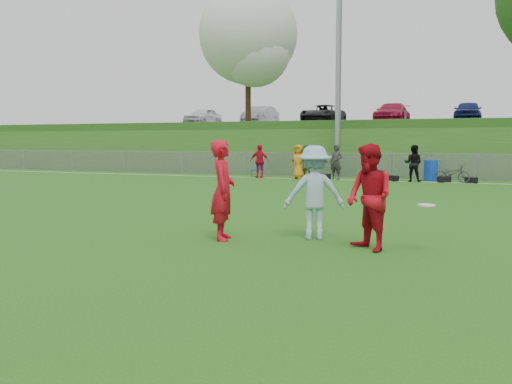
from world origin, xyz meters
The scene contains 17 objects.
ground centered at (0.00, 0.00, 0.00)m, with size 120.00×120.00×0.00m, color #215812.
sideline_far centered at (0.00, 18.00, 0.01)m, with size 60.00×0.10×0.01m, color white.
fence centered at (0.00, 20.00, 0.65)m, with size 58.00×0.06×1.30m.
light_pole centered at (-3.00, 20.80, 6.71)m, with size 1.20×0.40×12.15m.
berm centered at (0.00, 31.00, 1.50)m, with size 120.00×18.00×3.00m, color #1D5217.
parking_lot centered at (0.00, 33.00, 3.05)m, with size 120.00×12.00×0.10m, color black.
tree_white_flowering centered at (-9.84, 24.92, 8.32)m, with size 6.30×6.30×8.78m.
car_row centered at (-1.17, 32.00, 3.82)m, with size 32.04×5.18×1.44m.
spectator_row centered at (-3.05, 18.00, 0.85)m, with size 8.59×0.81×1.69m.
gear_bags centered at (0.97, 18.10, 0.13)m, with size 7.30×0.56×0.26m.
player_red_left centered at (0.00, 0.74, 0.94)m, with size 0.69×0.45×1.89m, color red.
player_red_center centered at (2.77, 0.73, 0.91)m, with size 0.89×0.69×1.83m, color #B60C19.
player_blue centered at (1.56, 1.48, 0.89)m, with size 1.15×0.66×1.78m, color #97BBD1.
frisbee centered at (3.67, 0.99, 0.79)m, with size 0.30×0.30×0.03m.
recycling_bin centered at (1.98, 19.00, 0.49)m, with size 0.65×0.65×0.97m, color #1036B5.
camp_chair centered at (-6.74, 18.72, 0.25)m, with size 0.62×0.63×0.84m.
bicycle centered at (3.00, 18.16, 0.42)m, with size 0.56×1.60×0.84m, color #313133.
Camera 1 is at (4.69, -8.89, 1.87)m, focal length 40.00 mm.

